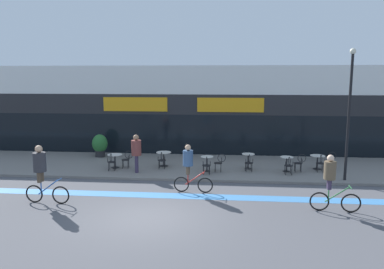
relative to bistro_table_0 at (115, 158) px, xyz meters
name	(u,v)px	position (x,y,z in m)	size (l,w,h in m)	color
ground_plane	(148,217)	(3.05, -6.27, -0.63)	(120.00, 120.00, 0.00)	#4C4C51
sidewalk_slab	(176,166)	(3.05, 0.98, -0.57)	(40.00, 5.50, 0.12)	slate
storefront_facade	(186,109)	(3.05, 5.69, 2.07)	(40.00, 4.06, 5.41)	silver
bike_lane_stripe	(160,195)	(3.05, -3.87, -0.62)	(36.00, 0.70, 0.01)	#3D7AB7
bistro_table_0	(115,158)	(0.00, 0.00, 0.00)	(0.76, 0.76, 0.70)	black
bistro_table_1	(164,156)	(2.43, 0.59, 0.03)	(0.78, 0.78, 0.75)	black
bistro_table_2	(207,161)	(4.75, -0.30, 0.03)	(0.62, 0.62, 0.76)	black
bistro_table_3	(248,158)	(6.80, 0.43, 0.04)	(0.64, 0.64, 0.78)	black
bistro_table_4	(287,161)	(8.67, 0.04, 0.02)	(0.63, 0.63, 0.75)	black
bistro_table_5	(317,159)	(10.30, 0.68, 0.00)	(0.74, 0.74, 0.71)	black
cafe_chair_0_near	(111,161)	(0.01, -0.63, 0.01)	(0.44, 0.59, 0.90)	black
cafe_chair_0_side	(127,158)	(0.63, 0.01, 0.01)	(0.59, 0.44, 0.90)	black
cafe_chair_1_near	(162,159)	(2.44, -0.04, 0.01)	(0.42, 0.58, 0.90)	black
cafe_chair_2_near	(207,164)	(4.76, -0.92, 0.01)	(0.45, 0.60, 0.90)	black
cafe_chair_2_side	(220,161)	(5.37, -0.30, 0.01)	(0.58, 0.40, 0.90)	black
cafe_chair_3_near	(249,162)	(6.81, -0.19, 0.01)	(0.44, 0.59, 0.90)	black
cafe_chair_4_near	(289,164)	(8.67, -0.59, 0.01)	(0.41, 0.58, 0.90)	black
cafe_chair_4_side	(300,162)	(9.29, 0.04, 0.01)	(0.59, 0.42, 0.90)	black
cafe_chair_5_near	(320,162)	(10.29, 0.06, 0.01)	(0.41, 0.58, 0.90)	black
cafe_chair_5_side	(330,159)	(10.92, 0.69, 0.01)	(0.59, 0.43, 0.90)	black
planter_pot	(100,145)	(-1.67, 2.54, 0.20)	(0.89, 0.89, 1.32)	#232326
lamp_post	(349,107)	(11.08, -1.24, 2.84)	(0.26, 0.26, 5.87)	black
cyclist_0	(331,180)	(9.42, -5.08, 0.55)	(1.76, 0.53, 2.07)	black
cyclist_1	(189,165)	(4.17, -3.32, 0.55)	(1.65, 0.49, 2.02)	black
cyclist_2	(41,169)	(-1.26, -5.19, 0.70)	(1.77, 0.53, 2.24)	black
pedestrian_near_end	(136,150)	(1.31, -0.75, 0.60)	(0.56, 0.56, 1.87)	#382D47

